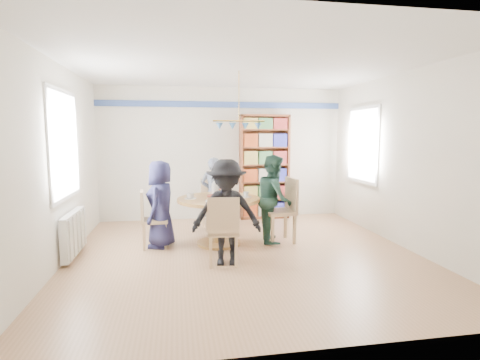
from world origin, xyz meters
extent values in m
plane|color=#AA7F5A|center=(0.00, 0.00, 0.00)|extent=(5.00, 5.00, 0.00)
plane|color=white|center=(0.00, 0.00, 2.70)|extent=(5.00, 5.00, 0.00)
plane|color=beige|center=(0.00, 2.50, 1.35)|extent=(5.00, 0.00, 5.00)
plane|color=beige|center=(0.00, -2.50, 1.35)|extent=(5.00, 0.00, 5.00)
plane|color=beige|center=(-2.50, 0.00, 1.35)|extent=(0.00, 5.00, 5.00)
plane|color=beige|center=(2.50, 0.00, 1.35)|extent=(0.00, 5.00, 5.00)
cube|color=#314987|center=(0.00, 2.48, 2.35)|extent=(5.00, 0.02, 0.12)
cube|color=white|center=(-2.48, 0.30, 1.60)|extent=(0.03, 1.32, 1.52)
cube|color=white|center=(-2.46, 0.30, 1.60)|extent=(0.01, 1.20, 1.40)
cube|color=white|center=(2.48, 1.30, 1.55)|extent=(0.03, 1.12, 1.42)
cube|color=white|center=(2.46, 1.30, 1.55)|extent=(0.01, 1.00, 1.30)
cylinder|color=gold|center=(0.00, 0.50, 2.33)|extent=(0.01, 0.01, 0.75)
cylinder|color=gold|center=(0.00, 0.50, 1.95)|extent=(0.80, 0.02, 0.02)
cone|color=#4682C4|center=(-0.30, 0.50, 1.87)|extent=(0.11, 0.11, 0.10)
cone|color=#4682C4|center=(-0.10, 0.50, 1.87)|extent=(0.11, 0.11, 0.10)
cone|color=#4682C4|center=(0.10, 0.50, 1.87)|extent=(0.11, 0.11, 0.10)
cone|color=#4682C4|center=(0.30, 0.50, 1.87)|extent=(0.11, 0.11, 0.10)
cube|color=silver|center=(-2.42, 0.30, 0.35)|extent=(0.10, 1.00, 0.60)
cube|color=silver|center=(-2.36, -0.10, 0.35)|extent=(0.02, 0.06, 0.56)
cube|color=silver|center=(-2.36, 0.10, 0.35)|extent=(0.02, 0.06, 0.56)
cube|color=silver|center=(-2.36, 0.30, 0.35)|extent=(0.02, 0.06, 0.56)
cube|color=silver|center=(-2.36, 0.50, 0.35)|extent=(0.02, 0.06, 0.56)
cube|color=silver|center=(-2.36, 0.70, 0.35)|extent=(0.02, 0.06, 0.56)
cylinder|color=olive|center=(-0.31, 0.59, 0.72)|extent=(1.30, 1.30, 0.05)
cylinder|color=olive|center=(-0.31, 0.59, 0.35)|extent=(0.16, 0.16, 0.70)
cylinder|color=olive|center=(-0.31, 0.59, 0.02)|extent=(0.70, 0.70, 0.04)
cube|color=tan|center=(-1.31, 0.61, 0.42)|extent=(0.42, 0.42, 0.05)
cube|color=tan|center=(-1.49, 0.60, 0.65)|extent=(0.06, 0.39, 0.47)
cube|color=tan|center=(-1.14, 0.46, 0.20)|extent=(0.04, 0.04, 0.40)
cube|color=tan|center=(-1.16, 0.78, 0.20)|extent=(0.04, 0.04, 0.40)
cube|color=tan|center=(-1.46, 0.44, 0.20)|extent=(0.04, 0.04, 0.40)
cube|color=tan|center=(-1.48, 0.76, 0.20)|extent=(0.04, 0.04, 0.40)
cube|color=tan|center=(0.68, 0.56, 0.49)|extent=(0.51, 0.51, 0.05)
cube|color=tan|center=(0.88, 0.58, 0.77)|extent=(0.09, 0.46, 0.55)
cube|color=tan|center=(0.47, 0.72, 0.24)|extent=(0.05, 0.05, 0.47)
cube|color=tan|center=(0.51, 0.35, 0.24)|extent=(0.05, 0.05, 0.47)
cube|color=tan|center=(0.84, 0.76, 0.24)|extent=(0.05, 0.05, 0.47)
cube|color=tan|center=(0.88, 0.39, 0.24)|extent=(0.05, 0.05, 0.47)
cube|color=tan|center=(-0.29, 1.57, 0.44)|extent=(0.46, 0.46, 0.05)
cube|color=tan|center=(-0.31, 1.76, 0.68)|extent=(0.41, 0.09, 0.49)
cube|color=tan|center=(-0.43, 1.39, 0.21)|extent=(0.04, 0.04, 0.42)
cube|color=tan|center=(-0.10, 1.43, 0.21)|extent=(0.04, 0.04, 0.42)
cube|color=tan|center=(-0.47, 1.72, 0.21)|extent=(0.04, 0.04, 0.42)
cube|color=tan|center=(-0.14, 1.76, 0.21)|extent=(0.04, 0.04, 0.42)
cube|color=tan|center=(-0.36, -0.32, 0.44)|extent=(0.45, 0.45, 0.05)
cube|color=tan|center=(-0.37, -0.51, 0.69)|extent=(0.42, 0.07, 0.49)
cube|color=tan|center=(-0.18, -0.17, 0.21)|extent=(0.04, 0.04, 0.42)
cube|color=tan|center=(-0.51, -0.14, 0.21)|extent=(0.04, 0.04, 0.42)
cube|color=tan|center=(-0.20, -0.50, 0.21)|extent=(0.04, 0.04, 0.42)
cube|color=tan|center=(-0.54, -0.48, 0.21)|extent=(0.04, 0.04, 0.42)
imported|color=#1C1C3E|center=(-1.21, 0.61, 0.67)|extent=(0.60, 0.75, 1.35)
imported|color=#1C382C|center=(0.60, 0.61, 0.71)|extent=(0.64, 0.77, 1.42)
imported|color=gray|center=(-0.29, 1.53, 0.67)|extent=(0.55, 0.43, 1.34)
imported|color=black|center=(-0.31, -0.36, 0.71)|extent=(0.99, 0.66, 1.42)
cube|color=brown|center=(0.35, 2.34, 1.07)|extent=(0.04, 0.31, 2.15)
cube|color=brown|center=(1.33, 2.34, 1.07)|extent=(0.04, 0.31, 2.15)
cube|color=brown|center=(0.84, 2.34, 2.13)|extent=(1.02, 0.31, 0.04)
cube|color=brown|center=(0.84, 2.34, 0.03)|extent=(1.02, 0.31, 0.06)
cube|color=brown|center=(0.84, 2.48, 1.07)|extent=(1.02, 0.02, 2.15)
cube|color=brown|center=(0.84, 2.34, 0.41)|extent=(0.96, 0.29, 0.03)
cube|color=brown|center=(0.84, 2.34, 0.77)|extent=(0.96, 0.29, 0.03)
cube|color=brown|center=(0.84, 2.34, 1.12)|extent=(0.96, 0.29, 0.03)
cube|color=brown|center=(0.84, 2.34, 1.48)|extent=(0.96, 0.29, 0.03)
cube|color=brown|center=(0.84, 2.34, 1.84)|extent=(0.96, 0.29, 0.03)
cube|color=#B0441B|center=(0.54, 2.32, 0.19)|extent=(0.28, 0.22, 0.27)
cube|color=beige|center=(0.84, 2.32, 0.19)|extent=(0.28, 0.22, 0.27)
cube|color=navy|center=(1.15, 2.32, 0.19)|extent=(0.28, 0.22, 0.27)
cube|color=#D0B653|center=(0.54, 2.32, 0.55)|extent=(0.28, 0.22, 0.27)
cube|color=#427743|center=(0.84, 2.32, 0.55)|extent=(0.28, 0.22, 0.27)
cube|color=maroon|center=(1.15, 2.32, 0.55)|extent=(0.28, 0.22, 0.27)
cube|color=#B0441B|center=(0.54, 2.32, 0.91)|extent=(0.28, 0.22, 0.27)
cube|color=beige|center=(0.84, 2.32, 0.91)|extent=(0.28, 0.22, 0.27)
cube|color=navy|center=(1.15, 2.32, 0.91)|extent=(0.28, 0.22, 0.27)
cube|color=#D0B653|center=(0.54, 2.32, 1.27)|extent=(0.28, 0.22, 0.27)
cube|color=#427743|center=(0.84, 2.32, 1.27)|extent=(0.28, 0.22, 0.27)
cube|color=maroon|center=(1.15, 2.32, 1.27)|extent=(0.28, 0.22, 0.27)
cube|color=#B0441B|center=(0.54, 2.32, 1.63)|extent=(0.28, 0.22, 0.27)
cube|color=beige|center=(0.84, 2.32, 1.63)|extent=(0.28, 0.22, 0.27)
cube|color=navy|center=(1.15, 2.32, 1.63)|extent=(0.28, 0.22, 0.27)
cube|color=#D0B653|center=(0.54, 2.32, 1.96)|extent=(0.28, 0.22, 0.22)
cube|color=#427743|center=(0.84, 2.32, 1.96)|extent=(0.28, 0.22, 0.22)
cube|color=maroon|center=(1.15, 2.32, 1.96)|extent=(0.28, 0.22, 0.22)
cylinder|color=white|center=(-0.36, 0.66, 0.86)|extent=(0.11, 0.11, 0.22)
sphere|color=white|center=(-0.36, 0.66, 0.97)|extent=(0.08, 0.08, 0.08)
cylinder|color=silver|center=(-0.20, 0.70, 0.88)|extent=(0.06, 0.06, 0.26)
cylinder|color=#4682C4|center=(-0.20, 0.70, 1.02)|extent=(0.03, 0.03, 0.03)
cylinder|color=white|center=(-0.27, 0.85, 0.76)|extent=(0.28, 0.28, 0.01)
cylinder|color=maroon|center=(-0.27, 0.85, 0.80)|extent=(0.22, 0.22, 0.08)
cylinder|color=white|center=(-0.40, 0.31, 0.76)|extent=(0.28, 0.28, 0.01)
cylinder|color=maroon|center=(-0.40, 0.31, 0.80)|extent=(0.22, 0.22, 0.08)
cylinder|color=white|center=(-0.75, 0.59, 0.75)|extent=(0.18, 0.18, 0.01)
imported|color=white|center=(-0.75, 0.59, 0.79)|extent=(0.11, 0.11, 0.09)
cylinder|color=white|center=(0.13, 0.59, 0.75)|extent=(0.18, 0.18, 0.01)
imported|color=white|center=(0.13, 0.59, 0.79)|extent=(0.09, 0.09, 0.09)
cylinder|color=white|center=(-0.31, 1.03, 0.75)|extent=(0.18, 0.18, 0.01)
imported|color=white|center=(-0.31, 1.03, 0.79)|extent=(0.11, 0.11, 0.09)
cylinder|color=white|center=(-0.31, 0.15, 0.75)|extent=(0.18, 0.18, 0.01)
imported|color=white|center=(-0.31, 0.15, 0.79)|extent=(0.09, 0.09, 0.09)
camera|label=1|loc=(-0.96, -5.21, 1.74)|focal=28.00mm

